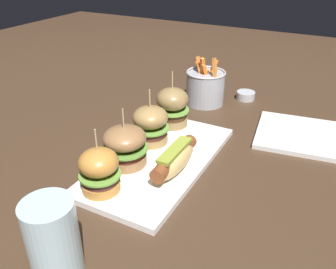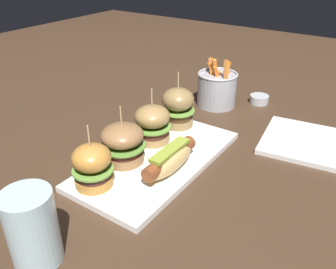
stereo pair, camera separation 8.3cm
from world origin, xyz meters
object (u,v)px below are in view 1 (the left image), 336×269
at_px(water_glass, 53,239).
at_px(sauce_ramekin, 246,95).
at_px(slider_center_left, 125,145).
at_px(slider_far_right, 172,106).
at_px(side_plate, 298,135).
at_px(hot_dog, 175,159).
at_px(platter_main, 160,160).
at_px(fries_bucket, 205,87).
at_px(slider_center_right, 150,124).
at_px(slider_far_left, 99,170).

bearing_deg(water_glass, sauce_ramekin, -3.98).
bearing_deg(slider_center_left, slider_far_right, -0.95).
bearing_deg(side_plate, hot_dog, 145.82).
relative_size(sauce_ramekin, side_plate, 0.28).
xyz_separation_m(platter_main, fries_bucket, (0.37, 0.04, 0.05)).
bearing_deg(side_plate, slider_center_right, 125.13).
bearing_deg(slider_center_right, hot_dog, -127.55).
height_order(hot_dog, sauce_ramekin, hot_dog).
height_order(side_plate, water_glass, water_glass).
height_order(slider_center_right, side_plate, slider_center_right).
relative_size(slider_far_left, slider_center_right, 0.99).
bearing_deg(slider_far_right, slider_center_left, 179.05).
bearing_deg(side_plate, slider_far_right, 110.05).
distance_m(slider_far_left, sauce_ramekin, 0.63).
relative_size(slider_center_left, sauce_ramekin, 2.28).
xyz_separation_m(slider_far_right, water_glass, (-0.50, -0.06, -0.00)).
relative_size(slider_far_right, sauce_ramekin, 2.53).
height_order(slider_center_left, fries_bucket, fries_bucket).
bearing_deg(slider_far_right, slider_center_right, 178.15).
bearing_deg(fries_bucket, slider_center_right, 177.46).
height_order(platter_main, slider_center_right, slider_center_right).
xyz_separation_m(platter_main, slider_far_left, (-0.16, 0.05, 0.05)).
xyz_separation_m(slider_far_right, sauce_ramekin, (0.30, -0.12, -0.05)).
distance_m(slider_far_left, slider_center_left, 0.10).
bearing_deg(hot_dog, side_plate, -34.18).
xyz_separation_m(platter_main, water_glass, (-0.34, -0.01, 0.06)).
bearing_deg(platter_main, fries_bucket, 6.43).
relative_size(sauce_ramekin, water_glass, 0.45).
bearing_deg(slider_center_left, fries_bucket, -1.89).
distance_m(slider_far_right, fries_bucket, 0.21).
xyz_separation_m(hot_dog, slider_far_left, (-0.13, 0.10, 0.02)).
distance_m(hot_dog, slider_center_right, 0.14).
relative_size(platter_main, water_glass, 3.23).
height_order(hot_dog, water_glass, water_glass).
xyz_separation_m(sauce_ramekin, side_plate, (-0.18, -0.20, -0.01)).
bearing_deg(slider_far_right, side_plate, -69.95).
height_order(slider_center_left, water_glass, slider_center_left).
bearing_deg(platter_main, sauce_ramekin, -7.95).
distance_m(platter_main, slider_center_right, 0.10).
bearing_deg(slider_center_right, platter_main, -134.94).
bearing_deg(slider_far_right, slider_far_left, -178.80).
height_order(sauce_ramekin, water_glass, water_glass).
relative_size(slider_center_right, slider_far_right, 0.93).
distance_m(hot_dog, slider_center_left, 0.11).
xyz_separation_m(slider_center_right, water_glass, (-0.40, -0.06, 0.00)).
bearing_deg(slider_center_left, slider_center_right, -0.05).
bearing_deg(water_glass, slider_far_right, 6.86).
relative_size(slider_center_left, side_plate, 0.64).
distance_m(fries_bucket, side_plate, 0.32).
bearing_deg(slider_far_right, platter_main, -162.41).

